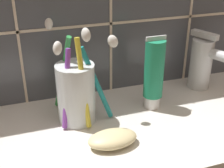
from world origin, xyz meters
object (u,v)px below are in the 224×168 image
(toothbrush_cup, at_px, (76,91))
(soap_bar, at_px, (113,139))
(toothpaste_tube, at_px, (154,73))
(sink_faucet, at_px, (203,62))

(toothbrush_cup, distance_m, soap_bar, 0.11)
(toothpaste_tube, bearing_deg, soap_bar, -140.70)
(sink_faucet, xyz_separation_m, soap_bar, (-0.25, -0.13, -0.05))
(toothbrush_cup, relative_size, sink_faucet, 1.46)
(toothbrush_cup, height_order, toothpaste_tube, toothbrush_cup)
(toothbrush_cup, relative_size, soap_bar, 2.25)
(toothpaste_tube, relative_size, soap_bar, 1.77)
(toothbrush_cup, xyz_separation_m, toothpaste_tube, (0.15, 0.00, 0.01))
(toothbrush_cup, bearing_deg, toothpaste_tube, 0.07)
(toothpaste_tube, bearing_deg, toothbrush_cup, -179.93)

